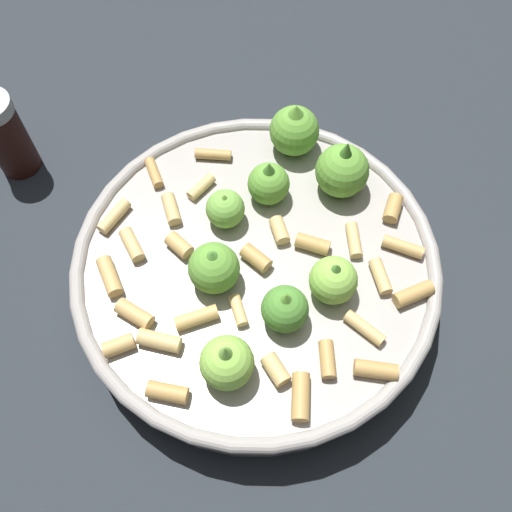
{
  "coord_description": "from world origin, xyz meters",
  "views": [
    {
      "loc": [
        0.21,
        -0.06,
        0.46
      ],
      "look_at": [
        0.0,
        0.0,
        0.06
      ],
      "focal_mm": 40.26,
      "sensor_mm": 36.0,
      "label": 1
    }
  ],
  "objects": [
    {
      "name": "pepper_shaker",
      "position": [
        -0.19,
        -0.19,
        0.04
      ],
      "size": [
        0.04,
        0.04,
        0.09
      ],
      "color": "#33140F",
      "rests_on": "ground"
    },
    {
      "name": "cooking_pan",
      "position": [
        -0.0,
        0.0,
        0.03
      ],
      "size": [
        0.3,
        0.3,
        0.11
      ],
      "color": "#9E9993",
      "rests_on": "ground"
    },
    {
      "name": "ground_plane",
      "position": [
        0.0,
        0.0,
        0.0
      ],
      "size": [
        2.4,
        2.4,
        0.0
      ],
      "primitive_type": "plane",
      "color": "#23282D"
    }
  ]
}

